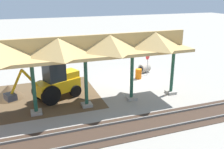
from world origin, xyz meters
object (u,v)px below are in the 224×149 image
stop_sign (148,58)px  backhoe (56,83)px  concrete_pipe (144,68)px  traffic_barrel (138,74)px

stop_sign → backhoe: size_ratio=0.42×
concrete_pipe → stop_sign: bearing=79.6°
concrete_pipe → traffic_barrel: bearing=47.9°
stop_sign → concrete_pipe: (-0.16, -0.90, -1.22)m
stop_sign → backhoe: backhoe is taller
concrete_pipe → backhoe: bearing=21.4°
traffic_barrel → backhoe: bearing=14.7°
backhoe → traffic_barrel: backhoe is taller
stop_sign → concrete_pipe: bearing=-100.4°
traffic_barrel → stop_sign: bearing=-152.8°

